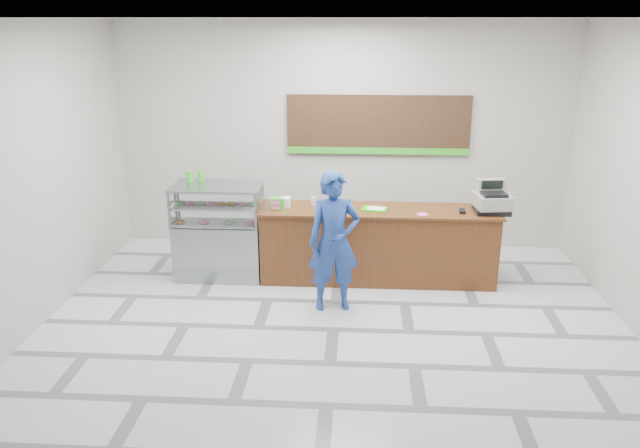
# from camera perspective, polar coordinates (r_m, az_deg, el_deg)

# --- Properties ---
(floor) EXTENTS (7.00, 7.00, 0.00)m
(floor) POSITION_cam_1_polar(r_m,az_deg,el_deg) (7.47, 1.21, -9.62)
(floor) COLOR silver
(floor) RESTS_ON ground
(back_wall) EXTENTS (7.00, 0.00, 7.00)m
(back_wall) POSITION_cam_1_polar(r_m,az_deg,el_deg) (9.76, 2.04, 7.97)
(back_wall) COLOR #B9B3AA
(back_wall) RESTS_ON floor
(ceiling) EXTENTS (7.00, 7.00, 0.00)m
(ceiling) POSITION_cam_1_polar(r_m,az_deg,el_deg) (6.60, 1.42, 18.32)
(ceiling) COLOR silver
(ceiling) RESTS_ON back_wall
(sales_counter) EXTENTS (3.26, 0.76, 1.03)m
(sales_counter) POSITION_cam_1_polar(r_m,az_deg,el_deg) (8.68, 5.31, -1.87)
(sales_counter) COLOR brown
(sales_counter) RESTS_ON floor
(display_case) EXTENTS (1.22, 0.72, 1.33)m
(display_case) POSITION_cam_1_polar(r_m,az_deg,el_deg) (8.83, -9.21, -0.57)
(display_case) COLOR gray
(display_case) RESTS_ON floor
(menu_board) EXTENTS (2.80, 0.06, 0.90)m
(menu_board) POSITION_cam_1_polar(r_m,az_deg,el_deg) (9.69, 5.34, 8.92)
(menu_board) COLOR black
(menu_board) RESTS_ON back_wall
(cash_register) EXTENTS (0.50, 0.52, 0.42)m
(cash_register) POSITION_cam_1_polar(r_m,az_deg,el_deg) (8.63, 15.44, 2.11)
(cash_register) COLOR black
(cash_register) RESTS_ON sales_counter
(card_terminal) EXTENTS (0.10, 0.17, 0.04)m
(card_terminal) POSITION_cam_1_polar(r_m,az_deg,el_deg) (8.53, 12.89, 1.15)
(card_terminal) COLOR black
(card_terminal) RESTS_ON sales_counter
(serving_tray) EXTENTS (0.37, 0.29, 0.02)m
(serving_tray) POSITION_cam_1_polar(r_m,az_deg,el_deg) (8.48, 5.02, 1.38)
(serving_tray) COLOR #29BA08
(serving_tray) RESTS_ON sales_counter
(napkin_box) EXTENTS (0.17, 0.17, 0.13)m
(napkin_box) POSITION_cam_1_polar(r_m,az_deg,el_deg) (8.59, -3.22, 2.01)
(napkin_box) COLOR white
(napkin_box) RESTS_ON sales_counter
(straw_cup) EXTENTS (0.07, 0.07, 0.11)m
(straw_cup) POSITION_cam_1_polar(r_m,az_deg,el_deg) (8.66, -0.59, 2.12)
(straw_cup) COLOR silver
(straw_cup) RESTS_ON sales_counter
(promo_box) EXTENTS (0.19, 0.13, 0.16)m
(promo_box) POSITION_cam_1_polar(r_m,az_deg,el_deg) (8.46, -3.96, 1.86)
(promo_box) COLOR green
(promo_box) RESTS_ON sales_counter
(donut_decal) EXTENTS (0.15, 0.15, 0.00)m
(donut_decal) POSITION_cam_1_polar(r_m,az_deg,el_deg) (8.36, 9.33, 0.89)
(donut_decal) COLOR pink
(donut_decal) RESTS_ON sales_counter
(green_cup_left) EXTENTS (0.10, 0.10, 0.15)m
(green_cup_left) POSITION_cam_1_polar(r_m,az_deg,el_deg) (8.88, -11.82, 4.30)
(green_cup_left) COLOR green
(green_cup_left) RESTS_ON display_case
(green_cup_right) EXTENTS (0.09, 0.09, 0.14)m
(green_cup_right) POSITION_cam_1_polar(r_m,az_deg,el_deg) (8.91, -10.83, 4.35)
(green_cup_right) COLOR green
(green_cup_right) RESTS_ON display_case
(customer) EXTENTS (0.71, 0.53, 1.76)m
(customer) POSITION_cam_1_polar(r_m,az_deg,el_deg) (7.68, 1.29, -1.63)
(customer) COLOR navy
(customer) RESTS_ON floor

